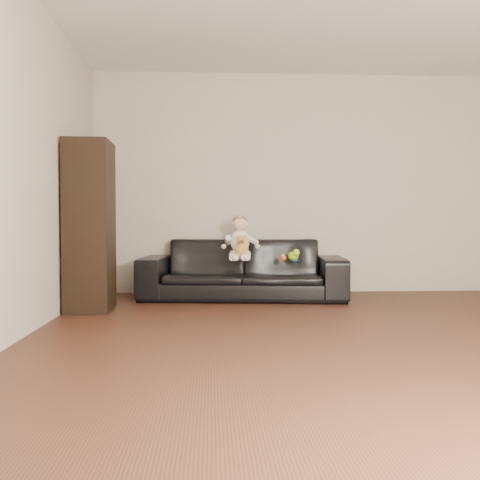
{
  "coord_description": "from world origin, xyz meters",
  "views": [
    {
      "loc": [
        -1.13,
        -3.61,
        0.85
      ],
      "look_at": [
        -0.82,
        2.14,
        0.65
      ],
      "focal_mm": 40.0,
      "sensor_mm": 36.0,
      "label": 1
    }
  ],
  "objects": [
    {
      "name": "wall_back",
      "position": [
        0.0,
        2.75,
        1.3
      ],
      "size": [
        5.0,
        0.0,
        5.0
      ],
      "primitive_type": "plane",
      "rotation": [
        1.57,
        0.0,
        0.0
      ],
      "color": "#BDB39F",
      "rests_on": "ground"
    },
    {
      "name": "sofa",
      "position": [
        -0.78,
        2.25,
        0.32
      ],
      "size": [
        2.3,
        1.08,
        0.65
      ],
      "primitive_type": "imported",
      "rotation": [
        0.0,
        0.0,
        -0.1
      ],
      "color": "black",
      "rests_on": "floor"
    },
    {
      "name": "floor",
      "position": [
        0.0,
        0.0,
        0.0
      ],
      "size": [
        5.5,
        5.5,
        0.0
      ],
      "primitive_type": "plane",
      "color": "#442518",
      "rests_on": "ground"
    },
    {
      "name": "toy_rattle",
      "position": [
        -0.37,
        1.99,
        0.46
      ],
      "size": [
        0.07,
        0.07,
        0.06
      ],
      "primitive_type": "sphere",
      "rotation": [
        0.0,
        0.0,
        -0.12
      ],
      "color": "red",
      "rests_on": "sofa"
    },
    {
      "name": "shelf_item",
      "position": [
        -2.26,
        1.53,
        1.16
      ],
      "size": [
        0.18,
        0.25,
        0.28
      ],
      "primitive_type": "cube",
      "rotation": [
        0.0,
        0.0,
        0.02
      ],
      "color": "silver",
      "rests_on": "cabinet"
    },
    {
      "name": "toy_green",
      "position": [
        -0.25,
        2.06,
        0.48
      ],
      "size": [
        0.15,
        0.17,
        0.1
      ],
      "primitive_type": "ellipsoid",
      "rotation": [
        0.0,
        0.0,
        0.24
      ],
      "color": "#99E11A",
      "rests_on": "sofa"
    },
    {
      "name": "toy_blue_disc",
      "position": [
        -0.24,
        2.07,
        0.43
      ],
      "size": [
        0.09,
        0.09,
        0.01
      ],
      "primitive_type": "cylinder",
      "rotation": [
        0.0,
        0.0,
        -0.01
      ],
      "color": "blue",
      "rests_on": "sofa"
    },
    {
      "name": "wall_left",
      "position": [
        -2.5,
        0.0,
        1.3
      ],
      "size": [
        0.0,
        5.5,
        5.5
      ],
      "primitive_type": "plane",
      "rotation": [
        1.57,
        0.0,
        1.57
      ],
      "color": "#BDB39F",
      "rests_on": "ground"
    },
    {
      "name": "cabinet",
      "position": [
        -2.28,
        1.53,
        0.8
      ],
      "size": [
        0.41,
        0.56,
        1.61
      ],
      "primitive_type": "cube",
      "rotation": [
        0.0,
        0.0,
        0.02
      ],
      "color": "black",
      "rests_on": "floor"
    },
    {
      "name": "teddy_bear",
      "position": [
        -0.81,
        1.98,
        0.59
      ],
      "size": [
        0.15,
        0.15,
        0.22
      ],
      "rotation": [
        0.0,
        0.0,
        -0.56
      ],
      "color": "gold",
      "rests_on": "sofa"
    },
    {
      "name": "baby",
      "position": [
        -0.82,
        2.13,
        0.64
      ],
      "size": [
        0.37,
        0.44,
        0.48
      ],
      "rotation": [
        0.0,
        0.0,
        -0.33
      ],
      "color": "#FED7D7",
      "rests_on": "sofa"
    }
  ]
}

